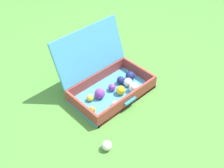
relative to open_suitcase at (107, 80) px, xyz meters
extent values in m
plane|color=#4C8C38|center=(-0.03, -0.05, -0.11)|extent=(16.00, 16.00, 0.00)
cube|color=#4799C6|center=(-0.01, -0.06, -0.09)|extent=(0.63, 0.37, 0.03)
cube|color=#9E3D33|center=(-0.31, -0.06, -0.05)|extent=(0.02, 0.37, 0.12)
cube|color=#9E3D33|center=(0.30, -0.06, -0.05)|extent=(0.02, 0.37, 0.12)
cube|color=#9E3D33|center=(-0.01, -0.24, -0.05)|extent=(0.59, 0.02, 0.12)
cube|color=#9E3D33|center=(-0.01, 0.12, -0.05)|extent=(0.59, 0.02, 0.12)
cube|color=#4799C6|center=(-0.01, 0.19, 0.19)|extent=(0.63, 0.14, 0.36)
cube|color=teal|center=(-0.01, -0.26, -0.04)|extent=(0.11, 0.02, 0.02)
sphere|color=purple|center=(-0.12, -0.04, -0.04)|extent=(0.08, 0.08, 0.08)
sphere|color=purple|center=(0.01, -0.04, -0.05)|extent=(0.06, 0.06, 0.06)
sphere|color=white|center=(0.12, -0.17, -0.04)|extent=(0.08, 0.08, 0.08)
sphere|color=navy|center=(0.21, -0.05, -0.04)|extent=(0.08, 0.08, 0.08)
sphere|color=white|center=(0.14, -0.09, -0.05)|extent=(0.07, 0.07, 0.07)
sphere|color=#CCDB38|center=(-0.19, -0.01, -0.05)|extent=(0.05, 0.05, 0.05)
sphere|color=orange|center=(-0.26, -0.12, -0.05)|extent=(0.05, 0.05, 0.05)
sphere|color=navy|center=(0.12, -0.03, -0.05)|extent=(0.06, 0.06, 0.06)
sphere|color=white|center=(-0.10, -0.19, -0.05)|extent=(0.05, 0.05, 0.05)
sphere|color=yellow|center=(0.03, -0.12, -0.04)|extent=(0.07, 0.07, 0.07)
sphere|color=white|center=(-0.39, -0.41, -0.07)|extent=(0.07, 0.07, 0.07)
camera|label=1|loc=(-1.10, -1.21, 1.39)|focal=44.11mm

